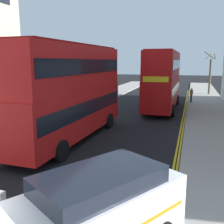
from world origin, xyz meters
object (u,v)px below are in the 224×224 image
Objects in this scene: double_decker_bus_oncoming at (163,78)px; pedestrian_far at (191,95)px; keep_left_bollard at (0,212)px; double_decker_bus_away at (70,90)px; taxi_minivan at (92,215)px.

pedestrian_far is at bearing 58.57° from double_decker_bus_oncoming.
double_decker_bus_oncoming reaches higher than keep_left_bollard.
double_decker_bus_away is at bearing -112.65° from pedestrian_far.
double_decker_bus_oncoming is (2.11, 20.59, 2.42)m from keep_left_bollard.
double_decker_bus_away is 6.72× the size of pedestrian_far.
keep_left_bollard is at bearing 178.35° from taxi_minivan.
double_decker_bus_oncoming is 20.77m from taxi_minivan.
pedestrian_far is at bearing 79.13° from keep_left_bollard.
double_decker_bus_away is at bearing 118.70° from taxi_minivan.
taxi_minivan is (0.62, -20.67, -1.96)m from double_decker_bus_oncoming.
keep_left_bollard is at bearing -76.73° from double_decker_bus_away.
double_decker_bus_away is 12.67m from double_decker_bus_oncoming.
taxi_minivan reaches higher than keep_left_bollard.
keep_left_bollard is 2.77m from taxi_minivan.
double_decker_bus_oncoming reaches higher than pedestrian_far.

